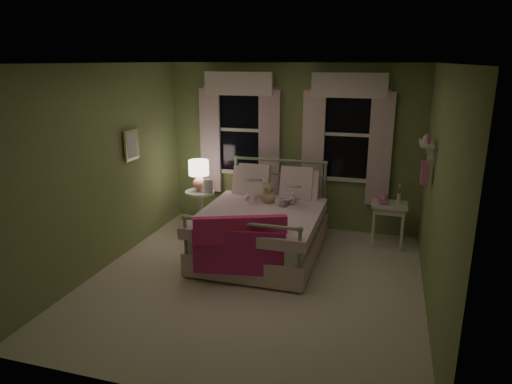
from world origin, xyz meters
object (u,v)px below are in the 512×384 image
(bed, at_px, (263,228))
(teddy_bear, at_px, (268,195))
(child_right, at_px, (290,187))
(table_lamp, at_px, (199,172))
(nightstand_right, at_px, (389,210))
(nightstand_left, at_px, (200,205))
(child_left, at_px, (252,180))

(bed, bearing_deg, teddy_bear, 90.00)
(child_right, height_order, table_lamp, child_right)
(nightstand_right, bearing_deg, bed, -154.82)
(bed, relative_size, table_lamp, 4.24)
(child_right, height_order, teddy_bear, child_right)
(child_right, height_order, nightstand_left, child_right)
(child_left, height_order, child_right, child_left)
(bed, xyz_separation_m, nightstand_right, (1.67, 0.79, 0.17))
(child_left, xyz_separation_m, child_right, (0.56, 0.00, -0.05))
(bed, xyz_separation_m, child_right, (0.28, 0.42, 0.50))
(teddy_bear, distance_m, table_lamp, 1.26)
(child_right, relative_size, teddy_bear, 1.98)
(bed, distance_m, table_lamp, 1.46)
(nightstand_left, bearing_deg, table_lamp, 0.00)
(teddy_bear, bearing_deg, child_right, 29.50)
(table_lamp, relative_size, nightstand_right, 0.75)
(child_right, xyz_separation_m, nightstand_left, (-1.49, 0.18, -0.47))
(child_left, bearing_deg, child_right, 163.91)
(child_right, relative_size, nightstand_right, 0.99)
(bed, distance_m, child_right, 0.71)
(teddy_bear, bearing_deg, nightstand_right, 17.38)
(nightstand_right, bearing_deg, teddy_bear, -162.62)
(nightstand_left, distance_m, table_lamp, 0.54)
(child_left, height_order, table_lamp, child_left)
(bed, bearing_deg, table_lamp, 153.42)
(child_left, xyz_separation_m, table_lamp, (-0.93, 0.18, 0.02))
(teddy_bear, xyz_separation_m, nightstand_left, (-1.21, 0.34, -0.37))
(nightstand_right, bearing_deg, child_right, -165.31)
(bed, relative_size, child_left, 2.75)
(nightstand_left, bearing_deg, bed, -26.58)
(teddy_bear, height_order, nightstand_left, teddy_bear)
(bed, height_order, nightstand_right, bed)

